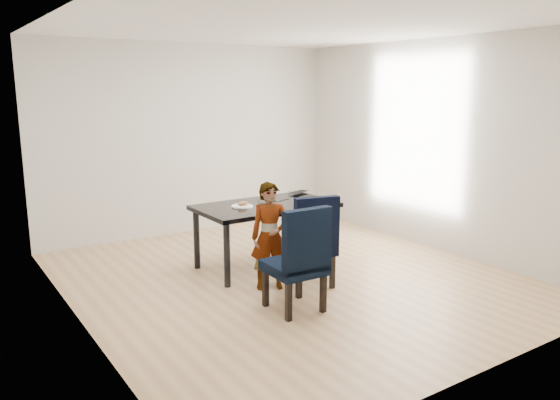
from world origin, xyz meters
TOP-DOWN VIEW (x-y plane):
  - floor at (0.00, 0.00)m, footprint 4.50×5.00m
  - ceiling at (0.00, 0.00)m, footprint 4.50×5.00m
  - wall_back at (0.00, 2.50)m, footprint 4.50×0.01m
  - wall_front at (0.00, -2.50)m, footprint 4.50×0.01m
  - wall_left at (-2.25, 0.00)m, footprint 0.01×5.00m
  - wall_right at (2.25, 0.00)m, footprint 0.01×5.00m
  - dining_table at (0.00, 0.50)m, footprint 1.60×0.90m
  - chair_left at (-0.47, -0.75)m, footprint 0.51×0.53m
  - chair_right at (0.04, -0.28)m, footprint 0.58×0.59m
  - child at (-0.36, -0.15)m, footprint 0.49×0.41m
  - plate at (-0.30, 0.52)m, footprint 0.32×0.32m
  - sandwich at (-0.29, 0.52)m, footprint 0.15×0.11m
  - laptop at (0.68, 0.85)m, footprint 0.36×0.30m
  - cable_tangle at (0.10, 0.53)m, footprint 0.15×0.15m

SIDE VIEW (x-z plane):
  - floor at x=0.00m, z-range -0.01..0.00m
  - dining_table at x=0.00m, z-range 0.00..0.75m
  - chair_right at x=0.04m, z-range 0.00..1.00m
  - chair_left at x=-0.47m, z-range 0.00..1.02m
  - child at x=-0.36m, z-range 0.00..1.13m
  - cable_tangle at x=0.10m, z-range 0.75..0.76m
  - plate at x=-0.30m, z-range 0.75..0.76m
  - laptop at x=0.68m, z-range 0.75..0.77m
  - sandwich at x=-0.29m, z-range 0.76..0.82m
  - wall_back at x=0.00m, z-range 0.00..2.70m
  - wall_front at x=0.00m, z-range 0.00..2.70m
  - wall_left at x=-2.25m, z-range 0.00..2.70m
  - wall_right at x=2.25m, z-range 0.00..2.70m
  - ceiling at x=0.00m, z-range 2.70..2.71m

